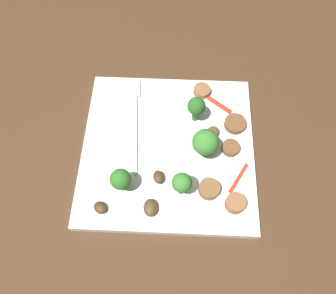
# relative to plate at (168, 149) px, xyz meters

# --- Properties ---
(ground_plane) EXTENTS (1.40, 1.40, 0.00)m
(ground_plane) POSITION_rel_plate_xyz_m (0.00, 0.00, -0.01)
(ground_plane) COLOR #422B19
(plate) EXTENTS (0.27, 0.27, 0.01)m
(plate) POSITION_rel_plate_xyz_m (0.00, 0.00, 0.00)
(plate) COLOR white
(plate) RESTS_ON ground_plane
(fork) EXTENTS (0.18, 0.03, 0.00)m
(fork) POSITION_rel_plate_xyz_m (0.05, 0.06, 0.01)
(fork) COLOR silver
(fork) RESTS_ON plate
(broccoli_floret_0) EXTENTS (0.03, 0.03, 0.05)m
(broccoli_floret_0) POSITION_rel_plate_xyz_m (-0.07, -0.02, 0.04)
(broccoli_floret_0) COLOR #408630
(broccoli_floret_0) RESTS_ON plate
(broccoli_floret_1) EXTENTS (0.03, 0.03, 0.05)m
(broccoli_floret_1) POSITION_rel_plate_xyz_m (-0.07, 0.06, 0.04)
(broccoli_floret_1) COLOR #347525
(broccoli_floret_1) RESTS_ON plate
(broccoli_floret_2) EXTENTS (0.03, 0.03, 0.05)m
(broccoli_floret_2) POSITION_rel_plate_xyz_m (0.06, -0.04, 0.04)
(broccoli_floret_2) COLOR #296420
(broccoli_floret_2) RESTS_ON plate
(broccoli_floret_3) EXTENTS (0.04, 0.04, 0.05)m
(broccoli_floret_3) POSITION_rel_plate_xyz_m (-0.01, -0.06, 0.04)
(broccoli_floret_3) COLOR #408630
(broccoli_floret_3) RESTS_ON plate
(sausage_slice_0) EXTENTS (0.04, 0.04, 0.02)m
(sausage_slice_0) POSITION_rel_plate_xyz_m (-0.09, -0.10, 0.01)
(sausage_slice_0) COLOR brown
(sausage_slice_0) RESTS_ON plate
(sausage_slice_1) EXTENTS (0.04, 0.04, 0.01)m
(sausage_slice_1) POSITION_rel_plate_xyz_m (0.11, -0.05, 0.01)
(sausage_slice_1) COLOR brown
(sausage_slice_1) RESTS_ON plate
(sausage_slice_2) EXTENTS (0.04, 0.04, 0.01)m
(sausage_slice_2) POSITION_rel_plate_xyz_m (-0.00, -0.10, 0.01)
(sausage_slice_2) COLOR brown
(sausage_slice_2) RESTS_ON plate
(sausage_slice_3) EXTENTS (0.04, 0.04, 0.01)m
(sausage_slice_3) POSITION_rel_plate_xyz_m (-0.07, -0.06, 0.01)
(sausage_slice_3) COLOR brown
(sausage_slice_3) RESTS_ON plate
(sausage_slice_4) EXTENTS (0.04, 0.04, 0.01)m
(sausage_slice_4) POSITION_rel_plate_xyz_m (0.04, -0.11, 0.01)
(sausage_slice_4) COLOR brown
(sausage_slice_4) RESTS_ON plate
(mushroom_0) EXTENTS (0.03, 0.03, 0.01)m
(mushroom_0) POSITION_rel_plate_xyz_m (-0.10, 0.09, 0.01)
(mushroom_0) COLOR #422B19
(mushroom_0) RESTS_ON plate
(mushroom_2) EXTENTS (0.03, 0.02, 0.01)m
(mushroom_2) POSITION_rel_plate_xyz_m (-0.10, 0.02, 0.01)
(mushroom_2) COLOR #4C331E
(mushroom_2) RESTS_ON plate
(mushroom_3) EXTENTS (0.03, 0.03, 0.01)m
(mushroom_3) POSITION_rel_plate_xyz_m (0.03, -0.07, 0.01)
(mushroom_3) COLOR brown
(mushroom_3) RESTS_ON plate
(mushroom_4) EXTENTS (0.03, 0.02, 0.01)m
(mushroom_4) POSITION_rel_plate_xyz_m (-0.05, 0.01, 0.01)
(mushroom_4) COLOR #422B19
(mushroom_4) RESTS_ON plate
(pepper_strip_0) EXTENTS (0.03, 0.04, 0.00)m
(pepper_strip_0) POSITION_rel_plate_xyz_m (0.08, -0.08, 0.01)
(pepper_strip_0) COLOR red
(pepper_strip_0) RESTS_ON plate
(pepper_strip_1) EXTENTS (0.05, 0.03, 0.00)m
(pepper_strip_1) POSITION_rel_plate_xyz_m (-0.05, -0.11, 0.01)
(pepper_strip_1) COLOR red
(pepper_strip_1) RESTS_ON plate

